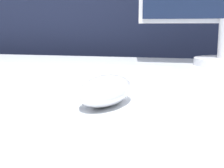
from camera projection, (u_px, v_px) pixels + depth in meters
The scene contains 3 objects.
partition_panel at pixel (143, 94), 1.23m from camera, with size 5.00×0.03×1.15m.
computer_mouse_near at pixel (106, 90), 0.42m from camera, with size 0.08×0.13×0.04m.
keyboard at pixel (70, 74), 0.61m from camera, with size 0.42×0.16×0.02m.
Camera 1 is at (0.16, -0.58, 0.84)m, focal length 50.00 mm.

